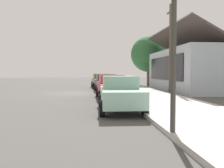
% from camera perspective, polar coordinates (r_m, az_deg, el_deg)
% --- Properties ---
extents(ground_plane, '(120.00, 120.00, 0.00)m').
position_cam_1_polar(ground_plane, '(21.35, -8.75, -2.06)').
color(ground_plane, '#4C4947').
extents(sidewalk_curb, '(60.00, 4.20, 0.16)m').
position_cam_1_polar(sidewalk_curb, '(21.71, 6.17, -1.75)').
color(sidewalk_curb, '#B2AFA8').
rests_on(sidewalk_curb, ground).
extents(car_olive, '(4.95, 2.30, 1.59)m').
position_cam_1_polar(car_olive, '(28.16, -2.46, 0.79)').
color(car_olive, olive).
rests_on(car_olive, ground).
extents(car_charcoal, '(4.49, 2.19, 1.59)m').
position_cam_1_polar(car_charcoal, '(22.48, -1.32, 0.29)').
color(car_charcoal, '#2D3035').
rests_on(car_charcoal, ground).
extents(car_cherry, '(4.90, 2.06, 1.59)m').
position_cam_1_polar(car_cherry, '(16.71, -0.06, -0.55)').
color(car_cherry, red).
rests_on(car_cherry, ground).
extents(car_seafoam, '(4.35, 2.02, 1.59)m').
position_cam_1_polar(car_seafoam, '(11.42, 1.89, -2.10)').
color(car_seafoam, '#9ED1BC').
rests_on(car_seafoam, ground).
extents(storefront_building, '(12.81, 7.39, 5.90)m').
position_cam_1_polar(storefront_building, '(25.51, 19.55, 3.28)').
color(storefront_building, '#ADBCC6').
rests_on(storefront_building, ground).
extents(shade_tree, '(4.63, 4.63, 6.42)m').
position_cam_1_polar(shade_tree, '(32.89, 8.37, 6.75)').
color(shade_tree, brown).
rests_on(shade_tree, ground).
extents(traffic_light_main, '(0.37, 2.79, 5.20)m').
position_cam_1_polar(traffic_light_main, '(6.80, 5.09, 17.34)').
color(traffic_light_main, '#383833').
rests_on(traffic_light_main, ground).
extents(utility_pole_wooden, '(1.80, 0.24, 7.50)m').
position_cam_1_polar(utility_pole_wooden, '(21.96, 13.21, 8.30)').
color(utility_pole_wooden, brown).
rests_on(utility_pole_wooden, ground).
extents(fire_hydrant_red, '(0.22, 0.22, 0.71)m').
position_cam_1_polar(fire_hydrant_red, '(23.01, 2.00, -0.44)').
color(fire_hydrant_red, red).
rests_on(fire_hydrant_red, sidewalk_curb).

